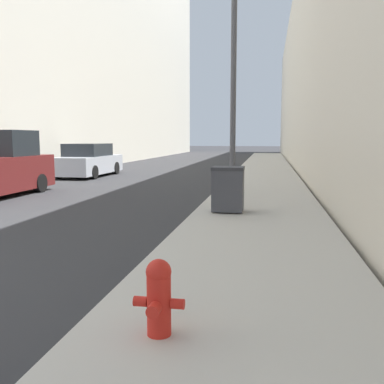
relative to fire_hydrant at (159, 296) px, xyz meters
name	(u,v)px	position (x,y,z in m)	size (l,w,h in m)	color
sidewalk_right	(265,176)	(0.73, 17.25, -0.44)	(3.08, 60.00, 0.16)	#B7B2A8
building_left_glass	(27,8)	(-15.97, 25.25, 10.44)	(12.00, 60.00, 21.91)	beige
fire_hydrant	(159,296)	(0.00, 0.00, 0.00)	(0.45, 0.34, 0.68)	red
trash_bin	(228,189)	(-0.01, 6.43, 0.19)	(0.73, 0.67, 1.06)	#3D3D42
lamppost	(234,62)	(-0.20, 9.86, 3.66)	(0.48, 0.48, 6.75)	#4C4C51
parked_sedan_near	(88,161)	(-7.88, 16.44, 0.23)	(1.97, 4.76, 1.61)	#A3A8B2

